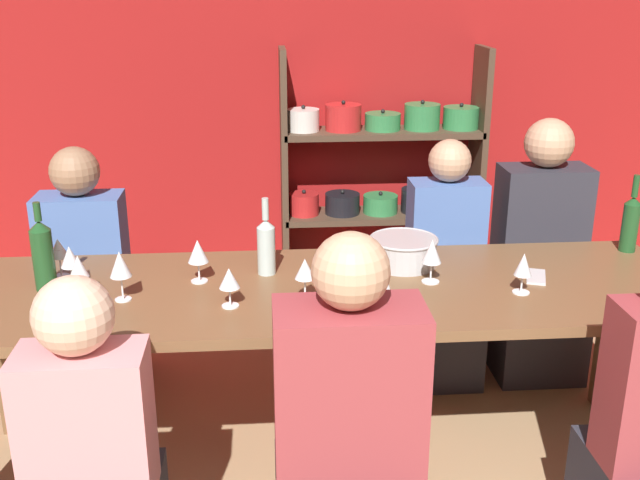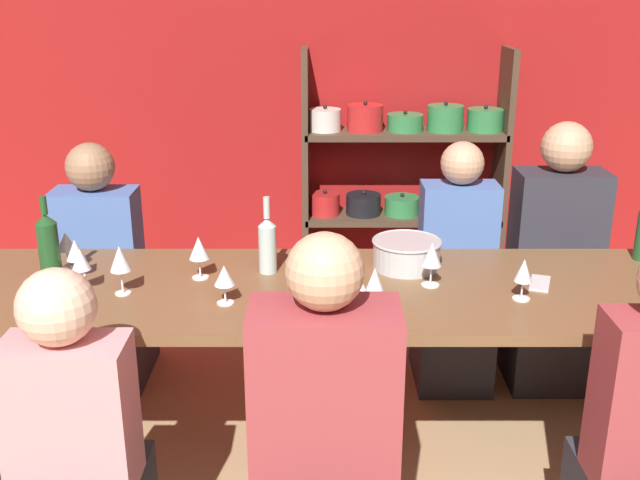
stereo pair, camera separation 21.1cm
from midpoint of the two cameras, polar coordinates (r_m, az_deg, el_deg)
wall_back_red at (r=4.50m, az=1.02°, el=12.65°), size 8.80×0.06×2.70m
shelf_unit at (r=4.48m, az=7.37°, el=3.39°), size 1.18×0.30×1.51m
dining_table at (r=2.85m, az=2.12°, el=-5.16°), size 2.81×0.83×0.78m
mixing_bowl at (r=3.01m, az=8.59°, el=-0.98°), size 0.28×0.28×0.12m
wine_bottle_dark at (r=2.91m, az=-1.98°, el=-0.29°), size 0.07×0.07×0.31m
wine_bottle_amber at (r=2.97m, az=-18.10°, el=-0.52°), size 0.08×0.08×0.34m
wine_glass_empty_a at (r=2.57m, az=6.52°, el=-3.12°), size 0.06×0.06×0.17m
wine_glass_empty_b at (r=2.65m, az=0.72°, el=-2.30°), size 0.07×0.07×0.16m
wine_glass_red_a at (r=2.64m, az=-5.06°, el=-2.85°), size 0.07×0.07×0.14m
wine_glass_white_a at (r=2.84m, az=-15.79°, el=-1.58°), size 0.07×0.07×0.16m
wine_glass_red_b at (r=2.79m, az=17.34°, el=-2.38°), size 0.06×0.06×0.15m
wine_glass_empty_c at (r=2.98m, az=-16.26°, el=-0.81°), size 0.07×0.07×0.15m
wine_glass_red_c at (r=3.08m, az=-16.96°, el=-0.21°), size 0.07×0.07×0.15m
wine_glass_empty_d at (r=2.87m, az=-7.17°, el=-0.69°), size 0.08×0.08×0.17m
wine_glass_red_d at (r=2.77m, az=-12.93°, el=-1.52°), size 0.08×0.08×0.19m
wine_glass_red_e at (r=2.83m, az=10.62°, el=-1.23°), size 0.07×0.07×0.17m
wine_glass_white_b at (r=2.46m, az=5.64°, el=-4.20°), size 0.08×0.08×0.17m
cell_phone at (r=2.98m, az=18.36°, el=-3.17°), size 0.12×0.16×0.01m
person_far_a at (r=3.71m, az=-14.64°, el=-4.07°), size 0.39×0.48×1.18m
person_far_b at (r=3.82m, az=18.71°, el=-3.36°), size 0.42×0.52×1.27m
person_far_c at (r=3.65m, az=11.79°, el=-4.14°), size 0.35×0.44×1.19m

